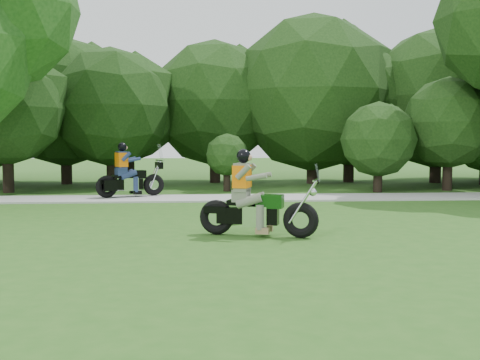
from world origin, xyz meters
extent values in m
plane|color=#285919|center=(0.00, 0.00, 0.00)|extent=(100.00, 100.00, 0.00)
cube|color=#9E9E99|center=(0.00, 8.00, 0.03)|extent=(60.00, 2.20, 0.06)
cylinder|color=black|center=(4.49, 10.08, 0.55)|extent=(0.35, 0.35, 1.09)
sphere|color=black|center=(4.49, 10.08, 2.04)|extent=(2.92, 2.92, 2.92)
cylinder|color=black|center=(-1.30, 10.93, 0.44)|extent=(0.28, 0.28, 0.89)
sphere|color=black|center=(-1.30, 10.93, 1.44)|extent=(1.68, 1.68, 1.68)
cylinder|color=black|center=(8.67, 14.68, 0.90)|extent=(0.53, 0.53, 1.80)
sphere|color=black|center=(8.67, 14.68, 3.92)|extent=(6.53, 6.53, 6.53)
cylinder|color=black|center=(4.75, 15.46, 0.90)|extent=(0.50, 0.50, 1.80)
sphere|color=black|center=(4.75, 15.46, 3.75)|extent=(6.01, 6.01, 6.01)
cylinder|color=black|center=(-8.34, 15.18, 0.90)|extent=(0.49, 0.49, 1.80)
sphere|color=black|center=(-8.34, 15.18, 3.70)|extent=(5.84, 5.84, 5.84)
cylinder|color=black|center=(-5.49, 15.06, 0.90)|extent=(0.44, 0.44, 1.80)
sphere|color=black|center=(-5.49, 15.06, 3.33)|extent=(4.71, 4.71, 4.71)
cylinder|color=black|center=(2.87, 14.66, 0.90)|extent=(0.56, 0.56, 1.80)
sphere|color=black|center=(2.87, 14.66, 4.14)|extent=(7.21, 7.21, 7.21)
cylinder|color=black|center=(-1.59, 15.63, 0.90)|extent=(0.49, 0.49, 1.80)
sphere|color=black|center=(-1.59, 15.63, 3.72)|extent=(5.89, 5.89, 5.89)
cylinder|color=black|center=(-6.10, 13.59, 0.87)|extent=(0.46, 0.46, 1.74)
sphere|color=black|center=(-6.10, 13.59, 3.41)|extent=(5.13, 5.13, 5.13)
cylinder|color=black|center=(-9.67, 11.02, 0.90)|extent=(0.42, 0.42, 1.80)
sphere|color=black|center=(-9.67, 11.02, 3.22)|extent=(4.36, 4.36, 4.36)
cylinder|color=black|center=(7.49, 10.63, 0.76)|extent=(0.38, 0.38, 1.51)
sphere|color=black|center=(7.49, 10.63, 2.70)|extent=(3.65, 3.65, 3.65)
torus|color=black|center=(-2.12, 0.40, 0.38)|extent=(0.79, 0.45, 0.76)
torus|color=black|center=(-0.38, -0.20, 0.38)|extent=(0.79, 0.45, 0.76)
cube|color=black|center=(-1.46, 0.17, 0.43)|extent=(1.34, 0.68, 0.35)
cube|color=silver|center=(-1.29, 0.11, 0.43)|extent=(0.61, 0.52, 0.43)
cube|color=black|center=(-1.01, 0.02, 0.76)|extent=(0.64, 0.49, 0.28)
cube|color=black|center=(-1.60, 0.22, 0.72)|extent=(0.65, 0.51, 0.11)
cylinder|color=silver|center=(-0.34, -0.21, 0.76)|extent=(0.57, 0.23, 0.90)
cylinder|color=silver|center=(-0.09, -0.30, 1.22)|extent=(0.26, 0.67, 0.04)
cube|color=#545847|center=(-1.60, 0.22, 0.87)|extent=(0.44, 0.49, 0.26)
cube|color=#545847|center=(-1.58, 0.21, 1.26)|extent=(0.41, 0.52, 0.61)
cube|color=orange|center=(-1.58, 0.21, 1.28)|extent=(0.46, 0.57, 0.48)
sphere|color=black|center=(-1.55, 0.20, 1.71)|extent=(0.30, 0.30, 0.30)
torus|color=black|center=(-5.55, 8.08, 0.44)|extent=(0.79, 0.52, 0.77)
torus|color=black|center=(-4.01, 8.78, 0.44)|extent=(0.79, 0.52, 0.77)
cube|color=black|center=(-4.96, 8.34, 0.50)|extent=(1.22, 0.75, 0.35)
cube|color=silver|center=(-4.81, 8.42, 0.50)|extent=(0.63, 0.56, 0.44)
cube|color=black|center=(-4.56, 8.53, 0.83)|extent=(0.65, 0.54, 0.28)
cube|color=black|center=(-5.09, 8.29, 0.78)|extent=(0.66, 0.56, 0.11)
cylinder|color=silver|center=(-3.97, 8.80, 0.83)|extent=(0.41, 0.23, 0.98)
cylinder|color=silver|center=(-3.80, 8.88, 1.30)|extent=(0.33, 0.65, 0.04)
cube|color=black|center=(-5.40, 7.88, 0.50)|extent=(0.47, 0.31, 0.37)
cube|color=black|center=(-5.60, 8.32, 0.50)|extent=(0.47, 0.31, 0.37)
cube|color=#1B2749|center=(-5.09, 8.29, 0.94)|extent=(0.47, 0.52, 0.26)
cube|color=#1B2749|center=(-5.07, 8.30, 1.33)|extent=(0.45, 0.54, 0.61)
cube|color=orange|center=(-5.07, 8.30, 1.35)|extent=(0.50, 0.59, 0.48)
sphere|color=black|center=(-5.04, 8.31, 1.79)|extent=(0.31, 0.31, 0.31)
camera|label=1|loc=(-2.63, -12.54, 2.10)|focal=45.00mm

